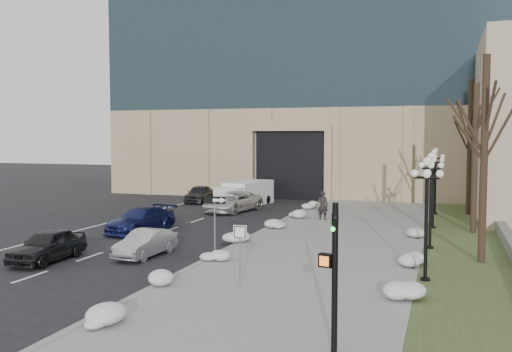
# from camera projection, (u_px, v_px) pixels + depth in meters

# --- Properties ---
(ground) EXTENTS (160.00, 160.00, 0.00)m
(ground) POSITION_uv_depth(u_px,v_px,m) (152.00, 307.00, 18.48)
(ground) COLOR black
(ground) RESTS_ON ground
(sidewalk) EXTENTS (9.00, 40.00, 0.12)m
(sidewalk) POSITION_uv_depth(u_px,v_px,m) (337.00, 238.00, 30.63)
(sidewalk) COLOR gray
(sidewalk) RESTS_ON ground
(curb) EXTENTS (0.30, 40.00, 0.14)m
(curb) POSITION_uv_depth(u_px,v_px,m) (258.00, 234.00, 32.04)
(curb) COLOR gray
(curb) RESTS_ON ground
(grass_strip) EXTENTS (4.00, 40.00, 0.10)m
(grass_strip) POSITION_uv_depth(u_px,v_px,m) (466.00, 246.00, 28.58)
(grass_strip) COLOR #394924
(grass_strip) RESTS_ON ground
(stone_wall) EXTENTS (0.50, 30.00, 0.70)m
(stone_wall) POSITION_uv_depth(u_px,v_px,m) (505.00, 236.00, 29.82)
(stone_wall) COLOR slate
(stone_wall) RESTS_ON ground
(office_tower) EXTENTS (40.00, 24.70, 36.00)m
(office_tower) POSITION_uv_depth(u_px,v_px,m) (338.00, 11.00, 59.07)
(office_tower) COLOR tan
(office_tower) RESTS_ON ground
(car_a) EXTENTS (1.77, 4.19, 1.42)m
(car_a) POSITION_uv_depth(u_px,v_px,m) (47.00, 246.00, 25.23)
(car_a) COLOR black
(car_a) RESTS_ON ground
(car_b) EXTENTS (1.54, 3.82, 1.23)m
(car_b) POSITION_uv_depth(u_px,v_px,m) (146.00, 243.00, 26.24)
(car_b) COLOR #A4A7AC
(car_b) RESTS_ON ground
(car_c) EXTENTS (2.80, 5.15, 1.42)m
(car_c) POSITION_uv_depth(u_px,v_px,m) (141.00, 220.00, 32.89)
(car_c) COLOR navy
(car_c) RESTS_ON ground
(car_d) EXTENTS (3.51, 5.77, 1.50)m
(car_d) POSITION_uv_depth(u_px,v_px,m) (233.00, 202.00, 41.78)
(car_d) COLOR silver
(car_d) RESTS_ON ground
(car_e) EXTENTS (2.27, 4.44, 1.45)m
(car_e) POSITION_uv_depth(u_px,v_px,m) (199.00, 194.00, 47.78)
(car_e) COLOR #29292D
(car_e) RESTS_ON ground
(pedestrian) EXTENTS (0.70, 0.47, 1.89)m
(pedestrian) POSITION_uv_depth(u_px,v_px,m) (323.00, 205.00, 36.93)
(pedestrian) COLOR black
(pedestrian) RESTS_ON sidewalk
(box_truck) EXTENTS (3.18, 6.29, 1.91)m
(box_truck) POSITION_uv_depth(u_px,v_px,m) (245.00, 194.00, 45.59)
(box_truck) COLOR silver
(box_truck) RESTS_ON ground
(one_way_sign) EXTENTS (1.06, 0.30, 2.84)m
(one_way_sign) POSITION_uv_depth(u_px,v_px,m) (218.00, 207.00, 25.62)
(one_way_sign) COLOR slate
(one_way_sign) RESTS_ON ground
(keep_sign) EXTENTS (0.50, 0.07, 2.33)m
(keep_sign) POSITION_uv_depth(u_px,v_px,m) (240.00, 242.00, 20.63)
(keep_sign) COLOR slate
(keep_sign) RESTS_ON ground
(traffic_signal) EXTENTS (0.67, 0.89, 3.91)m
(traffic_signal) POSITION_uv_depth(u_px,v_px,m) (333.00, 281.00, 14.16)
(traffic_signal) COLOR black
(traffic_signal) RESTS_ON ground
(snow_clump_a) EXTENTS (1.10, 1.60, 0.36)m
(snow_clump_a) POSITION_uv_depth(u_px,v_px,m) (96.00, 320.00, 16.23)
(snow_clump_a) COLOR silver
(snow_clump_a) RESTS_ON sidewalk
(snow_clump_b) EXTENTS (1.10, 1.60, 0.36)m
(snow_clump_b) POSITION_uv_depth(u_px,v_px,m) (167.00, 278.00, 21.10)
(snow_clump_b) COLOR silver
(snow_clump_b) RESTS_ON sidewalk
(snow_clump_c) EXTENTS (1.10, 1.60, 0.36)m
(snow_clump_c) POSITION_uv_depth(u_px,v_px,m) (213.00, 257.00, 24.69)
(snow_clump_c) COLOR silver
(snow_clump_c) RESTS_ON sidewalk
(snow_clump_d) EXTENTS (1.10, 1.60, 0.36)m
(snow_clump_d) POSITION_uv_depth(u_px,v_px,m) (244.00, 238.00, 29.49)
(snow_clump_d) COLOR silver
(snow_clump_d) RESTS_ON sidewalk
(snow_clump_e) EXTENTS (1.10, 1.60, 0.36)m
(snow_clump_e) POSITION_uv_depth(u_px,v_px,m) (278.00, 224.00, 33.91)
(snow_clump_e) COLOR silver
(snow_clump_e) RESTS_ON sidewalk
(snow_clump_f) EXTENTS (1.10, 1.60, 0.36)m
(snow_clump_f) POSITION_uv_depth(u_px,v_px,m) (295.00, 215.00, 37.72)
(snow_clump_f) COLOR silver
(snow_clump_f) RESTS_ON sidewalk
(snow_clump_g) EXTENTS (1.10, 1.60, 0.36)m
(snow_clump_g) POSITION_uv_depth(u_px,v_px,m) (309.00, 206.00, 42.86)
(snow_clump_g) COLOR silver
(snow_clump_g) RESTS_ON sidewalk
(snow_clump_h) EXTENTS (1.10, 1.60, 0.36)m
(snow_clump_h) POSITION_uv_depth(u_px,v_px,m) (407.00, 292.00, 19.15)
(snow_clump_h) COLOR silver
(snow_clump_h) RESTS_ON sidewalk
(snow_clump_i) EXTENTS (1.10, 1.60, 0.36)m
(snow_clump_i) POSITION_uv_depth(u_px,v_px,m) (410.00, 260.00, 24.17)
(snow_clump_i) COLOR silver
(snow_clump_i) RESTS_ON sidewalk
(snow_clump_j) EXTENTS (1.10, 1.60, 0.36)m
(snow_clump_j) POSITION_uv_depth(u_px,v_px,m) (414.00, 233.00, 30.77)
(snow_clump_j) COLOR silver
(snow_clump_j) RESTS_ON sidewalk
(lamppost_a) EXTENTS (1.18, 1.18, 4.76)m
(lamppost_a) POSITION_uv_depth(u_px,v_px,m) (427.00, 202.00, 21.33)
(lamppost_a) COLOR black
(lamppost_a) RESTS_ON ground
(lamppost_b) EXTENTS (1.18, 1.18, 4.76)m
(lamppost_b) POSITION_uv_depth(u_px,v_px,m) (431.00, 187.00, 27.48)
(lamppost_b) COLOR black
(lamppost_b) RESTS_ON ground
(lamppost_c) EXTENTS (1.18, 1.18, 4.76)m
(lamppost_c) POSITION_uv_depth(u_px,v_px,m) (434.00, 178.00, 33.63)
(lamppost_c) COLOR black
(lamppost_c) RESTS_ON ground
(lamppost_d) EXTENTS (1.18, 1.18, 4.76)m
(lamppost_d) POSITION_uv_depth(u_px,v_px,m) (436.00, 172.00, 39.79)
(lamppost_d) COLOR black
(lamppost_d) RESTS_ON ground
(tree_near) EXTENTS (3.20, 3.20, 9.00)m
(tree_near) POSITION_uv_depth(u_px,v_px,m) (485.00, 130.00, 24.23)
(tree_near) COLOR black
(tree_near) RESTS_ON ground
(tree_mid) EXTENTS (3.20, 3.20, 8.50)m
(tree_mid) POSITION_uv_depth(u_px,v_px,m) (475.00, 137.00, 31.82)
(tree_mid) COLOR black
(tree_mid) RESTS_ON ground
(tree_far) EXTENTS (3.20, 3.20, 9.50)m
(tree_far) POSITION_uv_depth(u_px,v_px,m) (470.00, 127.00, 39.35)
(tree_far) COLOR black
(tree_far) RESTS_ON ground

